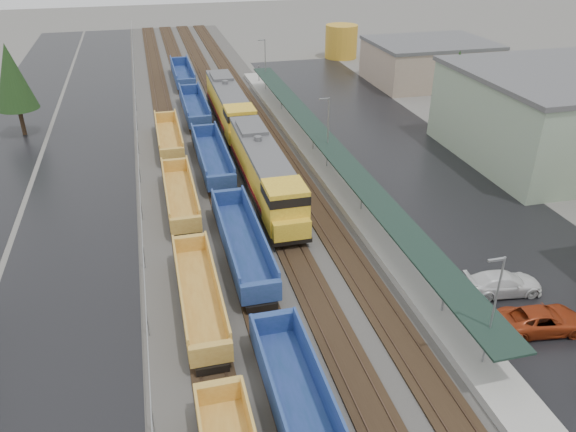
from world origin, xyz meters
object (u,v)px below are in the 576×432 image
object	(u,v)px
locomotive_lead	(265,172)
well_string_blue	(242,243)
locomotive_trail	(230,106)
parked_car_east_b	(542,320)
parked_car_east_c	(503,283)
storage_tank	(341,41)
well_string_yellow	(215,377)

from	to	relation	value
locomotive_lead	well_string_blue	size ratio (longest dim) A/B	0.18
locomotive_lead	locomotive_trail	distance (m)	21.00
well_string_blue	parked_car_east_b	size ratio (longest dim) A/B	21.65
well_string_blue	parked_car_east_b	distance (m)	21.96
locomotive_lead	parked_car_east_c	world-z (taller)	locomotive_lead
storage_tank	parked_car_east_c	size ratio (longest dim) A/B	1.07
well_string_yellow	parked_car_east_b	distance (m)	21.24
locomotive_trail	storage_tank	bearing A→B (deg)	51.75
parked_car_east_c	locomotive_trail	bearing A→B (deg)	24.91
well_string_yellow	storage_tank	distance (m)	85.14
well_string_yellow	parked_car_east_c	xyz separation A→B (m)	(21.13, 4.42, -0.35)
parked_car_east_b	storage_tank	bearing A→B (deg)	-2.19
locomotive_lead	parked_car_east_b	xyz separation A→B (m)	(13.24, -23.36, -1.84)
storage_tank	parked_car_east_c	distance (m)	74.69
storage_tank	parked_car_east_c	bearing A→B (deg)	-100.15
locomotive_trail	storage_tank	xyz separation A→B (m)	(26.29, 33.34, 0.34)
parked_car_east_b	locomotive_trail	bearing A→B (deg)	23.96
storage_tank	locomotive_trail	bearing A→B (deg)	-128.25
parked_car_east_c	locomotive_lead	bearing A→B (deg)	41.24
well_string_blue	parked_car_east_c	xyz separation A→B (m)	(17.13, -9.38, -0.43)
locomotive_trail	well_string_blue	world-z (taller)	locomotive_trail
locomotive_lead	well_string_yellow	distance (m)	24.93
well_string_blue	parked_car_east_c	distance (m)	19.53
locomotive_lead	well_string_yellow	world-z (taller)	locomotive_lead
locomotive_trail	storage_tank	world-z (taller)	storage_tank
parked_car_east_b	well_string_yellow	bearing A→B (deg)	97.90
well_string_yellow	storage_tank	bearing A→B (deg)	66.24
locomotive_trail	storage_tank	distance (m)	42.46
parked_car_east_c	storage_tank	bearing A→B (deg)	-3.35
locomotive_trail	parked_car_east_c	size ratio (longest dim) A/B	3.97
well_string_yellow	parked_car_east_b	bearing A→B (deg)	0.56
locomotive_trail	parked_car_east_b	distance (m)	46.33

